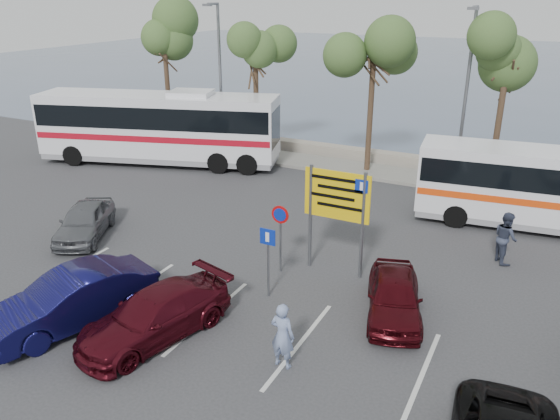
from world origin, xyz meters
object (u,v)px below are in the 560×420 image
at_px(car_blue, 73,299).
at_px(coach_bus_left, 159,130).
at_px(car_silver_a, 85,221).
at_px(street_lamp_right, 466,91).
at_px(pedestrian_far, 506,237).
at_px(direction_sign, 337,203).
at_px(car_maroon, 155,315).
at_px(street_lamp_left, 219,72).
at_px(car_red, 394,296).
at_px(pedestrian_near, 283,335).

bearing_deg(car_blue, coach_bus_left, 139.22).
height_order(car_silver_a, car_blue, car_blue).
xyz_separation_m(street_lamp_right, pedestrian_far, (2.92, -7.02, -3.69)).
distance_m(direction_sign, car_maroon, 6.58).
distance_m(street_lamp_left, street_lamp_right, 13.00).
height_order(direction_sign, car_blue, direction_sign).
height_order(coach_bus_left, car_red, coach_bus_left).
bearing_deg(car_blue, car_silver_a, 152.23).
relative_size(car_blue, car_maroon, 1.05).
height_order(car_silver_a, pedestrian_far, pedestrian_far).
relative_size(street_lamp_left, car_blue, 1.71).
relative_size(coach_bus_left, pedestrian_near, 7.31).
height_order(street_lamp_right, pedestrian_far, street_lamp_right).
height_order(car_blue, car_maroon, car_blue).
bearing_deg(street_lamp_right, car_red, -87.62).
relative_size(direction_sign, pedestrian_far, 1.98).
relative_size(car_silver_a, pedestrian_far, 2.08).
bearing_deg(pedestrian_far, car_maroon, 105.82).
bearing_deg(coach_bus_left, car_silver_a, -68.45).
bearing_deg(street_lamp_right, car_silver_a, -133.60).
height_order(street_lamp_left, car_silver_a, street_lamp_left).
bearing_deg(car_silver_a, car_blue, -74.75).
xyz_separation_m(coach_bus_left, car_red, (15.50, -9.00, -1.20)).
relative_size(car_red, pedestrian_near, 2.10).
bearing_deg(car_maroon, car_blue, -151.91).
bearing_deg(car_silver_a, car_red, -27.46).
bearing_deg(street_lamp_right, car_maroon, -107.15).
bearing_deg(car_maroon, pedestrian_far, 64.00).
xyz_separation_m(street_lamp_right, car_red, (0.50, -12.02, -3.97)).
relative_size(direction_sign, car_red, 0.97).
bearing_deg(direction_sign, car_silver_a, -169.82).
height_order(street_lamp_right, coach_bus_left, street_lamp_right).
height_order(car_maroon, pedestrian_near, pedestrian_near).
height_order(car_silver_a, pedestrian_near, pedestrian_near).
height_order(car_blue, car_red, car_blue).
bearing_deg(car_maroon, coach_bus_left, 143.25).
relative_size(street_lamp_left, pedestrian_near, 4.53).
xyz_separation_m(car_red, pedestrian_far, (2.42, 5.00, 0.28)).
relative_size(car_red, pedestrian_far, 2.04).
bearing_deg(pedestrian_near, car_silver_a, -15.39).
height_order(coach_bus_left, pedestrian_near, coach_bus_left).
relative_size(coach_bus_left, car_blue, 2.75).
bearing_deg(car_blue, pedestrian_far, 62.29).
xyz_separation_m(street_lamp_left, car_red, (13.50, -12.02, -3.97)).
xyz_separation_m(street_lamp_left, street_lamp_right, (13.00, 0.00, 0.00)).
bearing_deg(coach_bus_left, street_lamp_right, 11.38).
height_order(street_lamp_left, car_blue, street_lamp_left).
distance_m(direction_sign, pedestrian_near, 5.47).
bearing_deg(car_red, pedestrian_near, -134.66).
relative_size(car_silver_a, car_maroon, 0.85).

